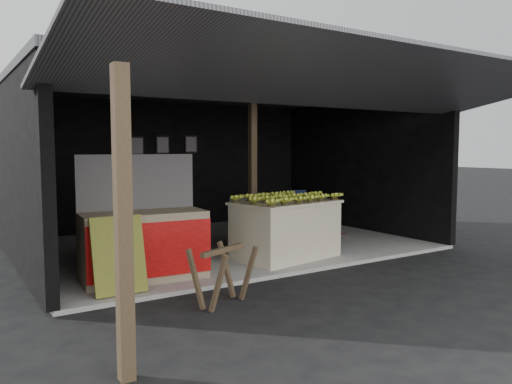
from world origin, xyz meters
TOP-DOWN VIEW (x-y plane):
  - ground at (0.00, 0.00)m, footprint 80.00×80.00m
  - concrete_slab at (0.00, 2.50)m, footprint 7.00×5.00m
  - shophouse at (0.00, 2.82)m, footprint 7.40×7.29m
  - banana_table at (0.26, 0.82)m, footprint 1.84×1.31m
  - banana_pile at (0.26, 0.82)m, footprint 1.70×1.19m
  - white_crate at (0.27, 1.73)m, footprint 0.81×0.56m
  - neighbor_stall at (-2.16, 0.81)m, footprint 1.71×0.87m
  - green_signboard at (-2.67, 0.28)m, footprint 0.64×0.27m
  - sawhorse at (-1.73, -0.65)m, footprint 0.80×0.80m
  - water_barrel at (1.24, 1.06)m, footprint 0.37×0.37m
  - plastic_chair at (1.72, 2.37)m, footprint 0.50×0.50m
  - magenta_rug at (1.87, 2.34)m, footprint 1.61×1.17m
  - picture_frames at (-0.17, 4.89)m, footprint 1.62×0.04m

SIDE VIEW (x-z plane):
  - ground at x=0.00m, z-range 0.00..0.00m
  - concrete_slab at x=0.00m, z-range 0.00..0.06m
  - magenta_rug at x=1.87m, z-range 0.06..0.07m
  - water_barrel at x=1.24m, z-range 0.06..0.61m
  - sawhorse at x=-1.73m, z-range 0.09..0.78m
  - white_crate at x=0.27m, z-range 0.06..0.96m
  - banana_table at x=0.26m, z-range 0.06..1.00m
  - green_signboard at x=-2.67m, z-range 0.07..1.02m
  - neighbor_stall at x=-2.16m, z-range -0.28..1.43m
  - plastic_chair at x=1.72m, z-range 0.14..1.08m
  - banana_pile at x=0.26m, z-range 1.00..1.18m
  - picture_frames at x=-0.17m, z-range 1.70..2.16m
  - shophouse at x=0.00m, z-range 0.59..3.61m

